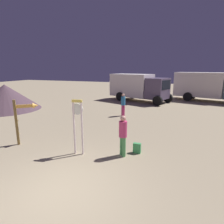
# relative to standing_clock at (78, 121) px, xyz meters

# --- Properties ---
(ground_plane) EXTENTS (80.00, 80.00, 0.00)m
(ground_plane) POSITION_rel_standing_clock_xyz_m (0.74, -2.32, -1.34)
(ground_plane) COLOR gray
(standing_clock) EXTENTS (0.43, 0.16, 2.18)m
(standing_clock) POSITION_rel_standing_clock_xyz_m (0.00, 0.00, 0.00)
(standing_clock) COLOR white
(standing_clock) RESTS_ON ground_plane
(arrow_sign) EXTENTS (0.87, 0.77, 2.02)m
(arrow_sign) POSITION_rel_standing_clock_xyz_m (-2.73, 0.08, 0.02)
(arrow_sign) COLOR olive
(arrow_sign) RESTS_ON ground_plane
(person_near_clock) EXTENTS (0.31, 0.31, 1.60)m
(person_near_clock) POSITION_rel_standing_clock_xyz_m (1.67, 0.44, -0.44)
(person_near_clock) COLOR #4A9954
(person_near_clock) RESTS_ON ground_plane
(backpack) EXTENTS (0.30, 0.19, 0.41)m
(backpack) POSITION_rel_standing_clock_xyz_m (2.13, 0.90, -1.14)
(backpack) COLOR #409A56
(backpack) RESTS_ON ground_plane
(person_distant) EXTENTS (0.31, 0.31, 1.60)m
(person_distant) POSITION_rel_standing_clock_xyz_m (-0.24, 6.52, -0.45)
(person_distant) COLOR #B33167
(person_distant) RESTS_ON ground_plane
(box_truck_near) EXTENTS (6.60, 4.25, 2.73)m
(box_truck_near) POSITION_rel_standing_clock_xyz_m (-0.78, 13.12, 0.18)
(box_truck_near) COLOR silver
(box_truck_near) RESTS_ON ground_plane
(box_truck_far) EXTENTS (7.16, 4.02, 2.90)m
(box_truck_far) POSITION_rel_standing_clock_xyz_m (5.90, 15.60, 0.25)
(box_truck_far) COLOR silver
(box_truck_far) RESTS_ON ground_plane
(dome_tent) EXTENTS (5.37, 5.37, 2.06)m
(dome_tent) POSITION_rel_standing_clock_xyz_m (-9.87, 5.16, -0.31)
(dome_tent) COLOR #4D3742
(dome_tent) RESTS_ON ground_plane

